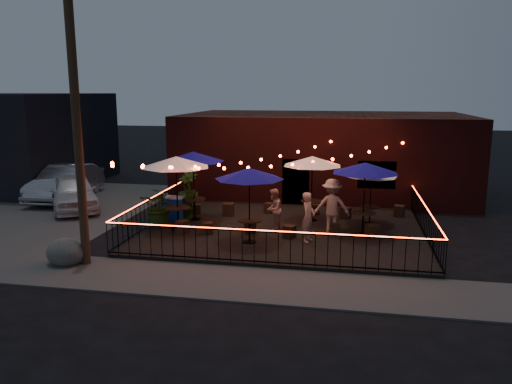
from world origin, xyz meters
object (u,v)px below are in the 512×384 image
at_px(cafe_table_0, 176,163).
at_px(cooler, 175,208).
at_px(boulder, 66,252).
at_px(cafe_table_3, 312,162).
at_px(cafe_table_4, 365,169).
at_px(utility_pole, 77,132).
at_px(cafe_table_5, 372,173).
at_px(cafe_table_2, 249,175).
at_px(cafe_table_1, 193,158).

distance_m(cafe_table_0, cooler, 2.40).
relative_size(cooler, boulder, 0.93).
xyz_separation_m(cafe_table_3, cafe_table_4, (1.95, -1.63, 0.04)).
xyz_separation_m(utility_pole, cafe_table_5, (8.55, 5.87, -1.90)).
height_order(utility_pole, boulder, utility_pole).
bearing_deg(cafe_table_5, cafe_table_2, -141.65).
height_order(utility_pole, cafe_table_4, utility_pole).
bearing_deg(cafe_table_0, cooler, 114.24).
relative_size(cafe_table_0, cooler, 2.85).
distance_m(cafe_table_3, cooler, 5.66).
bearing_deg(cafe_table_1, cafe_table_0, -95.64).
distance_m(cafe_table_5, boulder, 11.07).
height_order(cafe_table_0, cafe_table_2, cafe_table_0).
relative_size(utility_pole, boulder, 7.88).
distance_m(cafe_table_0, cafe_table_2, 3.09).
height_order(cafe_table_5, cooler, cafe_table_5).
bearing_deg(cafe_table_4, cooler, 174.93).
bearing_deg(cafe_table_5, cafe_table_0, -162.87).
bearing_deg(utility_pole, cafe_table_1, 71.57).
height_order(cafe_table_4, cooler, cafe_table_4).
height_order(cafe_table_2, cafe_table_3, cafe_table_3).
relative_size(cafe_table_4, cafe_table_5, 1.35).
bearing_deg(cafe_table_3, cafe_table_5, -2.06).
relative_size(cafe_table_1, cafe_table_2, 1.28).
bearing_deg(cooler, cafe_table_0, -60.23).
relative_size(cafe_table_2, cafe_table_5, 1.12).
height_order(cafe_table_1, cafe_table_2, cafe_table_1).
xyz_separation_m(cafe_table_1, cafe_table_4, (6.51, -0.93, -0.11)).
height_order(cafe_table_1, cooler, cafe_table_1).
relative_size(cafe_table_4, cooler, 3.22).
bearing_deg(cafe_table_4, boulder, -153.16).
bearing_deg(cafe_table_0, cafe_table_4, 5.09).
height_order(cafe_table_2, cafe_table_4, cafe_table_4).
bearing_deg(cafe_table_3, cafe_table_2, -118.90).
relative_size(cafe_table_0, cafe_table_4, 0.89).
relative_size(utility_pole, cafe_table_4, 2.62).
distance_m(cafe_table_1, cooler, 2.13).
bearing_deg(boulder, cafe_table_3, 41.53).
relative_size(cafe_table_3, cafe_table_5, 1.31).
bearing_deg(cooler, utility_pole, -96.37).
bearing_deg(cafe_table_1, cafe_table_2, -43.45).
xyz_separation_m(cafe_table_1, cafe_table_3, (4.56, 0.70, -0.15)).
xyz_separation_m(cafe_table_2, boulder, (-5.07, -2.81, -2.07)).
bearing_deg(cafe_table_0, cafe_table_5, 17.13).
relative_size(utility_pole, cooler, 8.44).
distance_m(cafe_table_2, cafe_table_4, 4.12).
distance_m(cafe_table_0, cafe_table_1, 1.53).
relative_size(cafe_table_0, boulder, 2.66).
height_order(cafe_table_1, cafe_table_5, cafe_table_1).
bearing_deg(utility_pole, cafe_table_2, 30.61).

